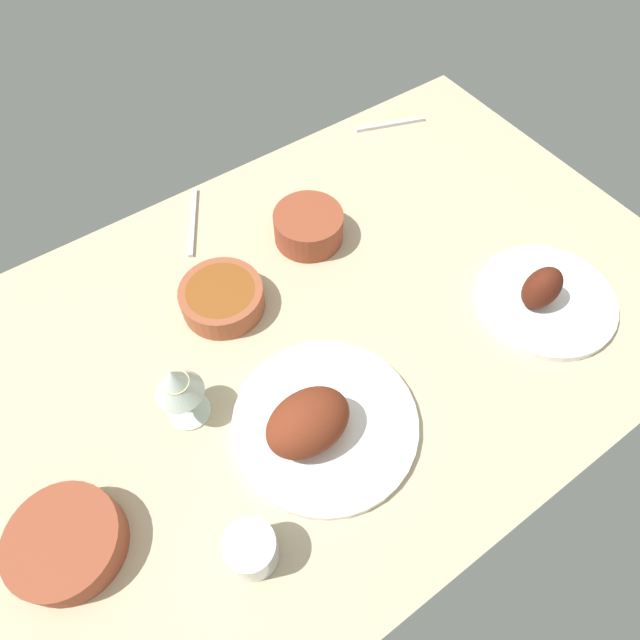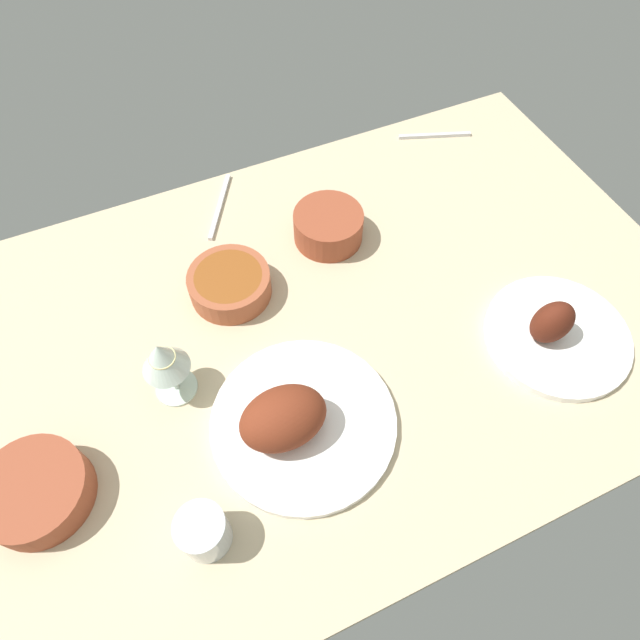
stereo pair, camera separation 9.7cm
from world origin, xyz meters
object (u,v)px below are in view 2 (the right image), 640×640
Objects in this scene: plate_far_side at (294,420)px; bowl_soup at (230,283)px; bowl_onions at (36,491)px; fork_loose at (435,135)px; wine_glass at (163,360)px; bowl_cream at (328,225)px; plate_near_viewer at (556,332)px; water_tumbler at (203,532)px; spoon_loose at (220,206)px.

plate_far_side is 1.97× the size of bowl_soup.
bowl_onions reaches higher than fork_loose.
bowl_cream is at bearing -151.49° from wine_glass.
wine_glass is at bearing -15.65° from plate_near_viewer.
bowl_soup is at bearing -134.58° from wine_glass.
water_tumbler is at bearing 29.84° from plate_far_side.
bowl_soup is 45.49cm from bowl_onions.
bowl_soup is 0.96× the size of bowl_onions.
water_tumbler is at bearing 66.45° from bowl_soup.
bowl_onions is 2.08× the size of water_tumbler.
bowl_cream is 24.40cm from spoon_loose.
water_tumbler is at bearing 6.16° from plate_near_viewer.
bowl_cream is at bearing -167.16° from bowl_soup.
water_tumbler is (17.53, 40.21, 1.04)cm from bowl_soup.
wine_glass is (37.34, 20.28, 6.51)cm from bowl_cream.
plate_far_side is 29.90cm from bowl_soup.
bowl_cream is 0.74× the size of spoon_loose.
water_tumbler is at bearing 84.16° from wine_glass.
plate_near_viewer is 70.33cm from spoon_loose.
bowl_soup is 1.09× the size of wine_glass.
bowl_onions is at bearing -7.91° from plate_far_side.
bowl_onions is 0.94× the size of fork_loose.
plate_far_side is 1.61× the size of spoon_loose.
bowl_cream reaches higher than bowl_soup.
bowl_soup reaches higher than fork_loose.
bowl_cream reaches higher than spoon_loose.
spoon_loose is (43.78, -55.01, -1.77)cm from plate_near_viewer.
bowl_soup is (48.78, -33.05, 0.61)cm from plate_near_viewer.
plate_far_side is 48.43cm from plate_near_viewer.
bowl_onions is 1.13× the size of wine_glass.
plate_far_side is at bearing -150.16° from water_tumbler.
bowl_soup is 0.82× the size of spoon_loose.
water_tumbler is at bearing 48.63° from bowl_cream.
plate_far_side reaches higher than fork_loose.
plate_far_side is 1.18× the size of plate_near_viewer.
fork_loose is at bearing -58.48° from spoon_loose.
bowl_soup is (0.46, -29.89, -0.33)cm from plate_far_side.
wine_glass is 43.24cm from spoon_loose.
fork_loose is at bearing -153.10° from bowl_cream.
plate_near_viewer reaches higher than bowl_soup.
bowl_cream is at bearing -154.00° from bowl_onions.
wine_glass is (15.43, -14.70, 6.82)cm from plate_far_side.
plate_far_side is 2.18× the size of bowl_cream.
bowl_onions is at bearing -133.55° from fork_loose.
fork_loose is at bearing -99.31° from plate_near_viewer.
bowl_soup reaches higher than spoon_loose.
bowl_cream is at bearing -55.31° from plate_near_viewer.
fork_loose is (-35.63, -18.07, -3.02)cm from bowl_cream.
bowl_onions is 0.85× the size of spoon_loose.
wine_glass is 1.84× the size of water_tumbler.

